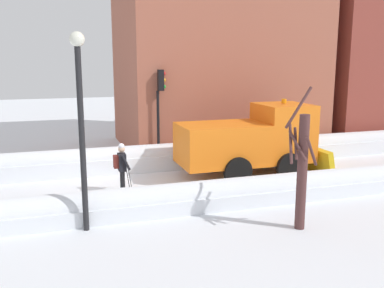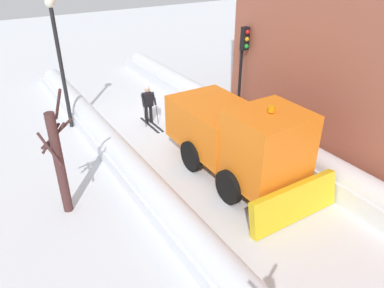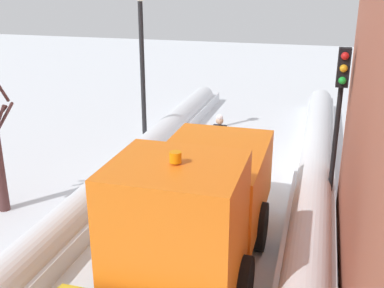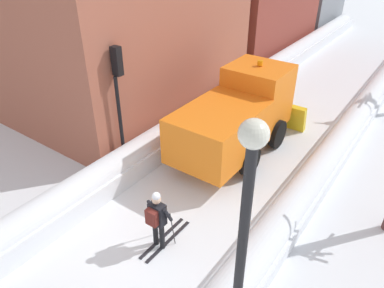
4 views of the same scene
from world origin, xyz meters
name	(u,v)px [view 2 (image 2 of 4)]	position (x,y,z in m)	size (l,w,h in m)	color
ground_plane	(319,254)	(0.00, 10.00, 0.00)	(80.00, 80.00, 0.00)	white
plow_truck	(238,137)	(-0.47, 5.84, 1.48)	(3.20, 5.98, 3.12)	orange
skier	(148,102)	(0.27, 0.43, 1.00)	(0.62, 1.80, 1.81)	black
traffic_light_pole	(243,58)	(-3.09, 2.67, 3.00)	(0.28, 0.42, 4.26)	black
street_lamp	(58,50)	(3.36, -1.07, 3.41)	(0.40, 0.40, 5.40)	black
bare_tree_near	(59,161)	(5.07, 4.66, 1.75)	(1.02, 1.02, 3.97)	#4D2D2C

